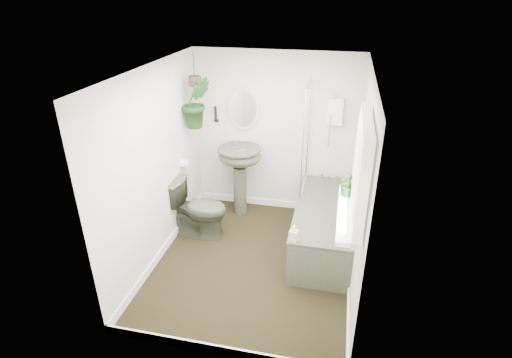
# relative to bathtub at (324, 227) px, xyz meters

# --- Properties ---
(floor) EXTENTS (2.30, 2.80, 0.02)m
(floor) POSITION_rel_bathtub_xyz_m (-0.80, -0.50, -0.30)
(floor) COLOR black
(floor) RESTS_ON ground
(ceiling) EXTENTS (2.30, 2.80, 0.02)m
(ceiling) POSITION_rel_bathtub_xyz_m (-0.80, -0.50, 2.02)
(ceiling) COLOR white
(ceiling) RESTS_ON ground
(wall_back) EXTENTS (2.30, 0.02, 2.30)m
(wall_back) POSITION_rel_bathtub_xyz_m (-0.80, 0.91, 0.86)
(wall_back) COLOR beige
(wall_back) RESTS_ON ground
(wall_front) EXTENTS (2.30, 0.02, 2.30)m
(wall_front) POSITION_rel_bathtub_xyz_m (-0.80, -1.91, 0.86)
(wall_front) COLOR beige
(wall_front) RESTS_ON ground
(wall_left) EXTENTS (0.02, 2.80, 2.30)m
(wall_left) POSITION_rel_bathtub_xyz_m (-1.96, -0.50, 0.86)
(wall_left) COLOR beige
(wall_left) RESTS_ON ground
(wall_right) EXTENTS (0.02, 2.80, 2.30)m
(wall_right) POSITION_rel_bathtub_xyz_m (0.36, -0.50, 0.86)
(wall_right) COLOR beige
(wall_right) RESTS_ON ground
(skirting) EXTENTS (2.30, 2.80, 0.10)m
(skirting) POSITION_rel_bathtub_xyz_m (-0.80, -0.50, -0.24)
(skirting) COLOR white
(skirting) RESTS_ON floor
(bathtub) EXTENTS (0.72, 1.72, 0.58)m
(bathtub) POSITION_rel_bathtub_xyz_m (0.00, 0.00, 0.00)
(bathtub) COLOR #3D4131
(bathtub) RESTS_ON floor
(bath_screen) EXTENTS (0.04, 0.72, 1.40)m
(bath_screen) POSITION_rel_bathtub_xyz_m (-0.33, 0.49, 0.99)
(bath_screen) COLOR silver
(bath_screen) RESTS_ON bathtub
(shower_box) EXTENTS (0.20, 0.10, 0.35)m
(shower_box) POSITION_rel_bathtub_xyz_m (0.00, 0.84, 1.26)
(shower_box) COLOR white
(shower_box) RESTS_ON wall_back
(oval_mirror) EXTENTS (0.46, 0.03, 0.62)m
(oval_mirror) POSITION_rel_bathtub_xyz_m (-1.25, 0.87, 1.21)
(oval_mirror) COLOR beige
(oval_mirror) RESTS_ON wall_back
(wall_sconce) EXTENTS (0.04, 0.04, 0.22)m
(wall_sconce) POSITION_rel_bathtub_xyz_m (-1.65, 0.86, 1.11)
(wall_sconce) COLOR black
(wall_sconce) RESTS_ON wall_back
(toilet_roll_holder) EXTENTS (0.11, 0.11, 0.11)m
(toilet_roll_holder) POSITION_rel_bathtub_xyz_m (-1.90, 0.20, 0.61)
(toilet_roll_holder) COLOR white
(toilet_roll_holder) RESTS_ON wall_left
(window_recess) EXTENTS (0.08, 1.00, 0.90)m
(window_recess) POSITION_rel_bathtub_xyz_m (0.29, -1.20, 1.36)
(window_recess) COLOR white
(window_recess) RESTS_ON wall_right
(window_sill) EXTENTS (0.18, 1.00, 0.04)m
(window_sill) POSITION_rel_bathtub_xyz_m (0.22, -1.20, 0.94)
(window_sill) COLOR white
(window_sill) RESTS_ON wall_right
(window_blinds) EXTENTS (0.01, 0.86, 0.76)m
(window_blinds) POSITION_rel_bathtub_xyz_m (0.24, -1.20, 1.36)
(window_blinds) COLOR white
(window_blinds) RESTS_ON wall_right
(toilet) EXTENTS (0.79, 0.48, 0.79)m
(toilet) POSITION_rel_bathtub_xyz_m (-1.65, -0.06, 0.10)
(toilet) COLOR #3D4131
(toilet) RESTS_ON floor
(pedestal_sink) EXTENTS (0.64, 0.56, 1.02)m
(pedestal_sink) POSITION_rel_bathtub_xyz_m (-1.25, 0.61, 0.22)
(pedestal_sink) COLOR #3D4131
(pedestal_sink) RESTS_ON floor
(sill_plant) EXTENTS (0.27, 0.26, 0.24)m
(sill_plant) POSITION_rel_bathtub_xyz_m (0.22, -0.90, 1.08)
(sill_plant) COLOR black
(sill_plant) RESTS_ON window_sill
(hanging_plant) EXTENTS (0.47, 0.44, 0.68)m
(hanging_plant) POSITION_rel_bathtub_xyz_m (-1.77, 0.45, 1.38)
(hanging_plant) COLOR black
(hanging_plant) RESTS_ON ceiling
(soap_bottle) EXTENTS (0.10, 0.11, 0.19)m
(soap_bottle) POSITION_rel_bathtub_xyz_m (-0.29, -0.79, 0.38)
(soap_bottle) COLOR #2A2828
(soap_bottle) RESTS_ON bathtub
(hanging_pot) EXTENTS (0.16, 0.16, 0.12)m
(hanging_pot) POSITION_rel_bathtub_xyz_m (-1.77, 0.45, 1.66)
(hanging_pot) COLOR #442D25
(hanging_pot) RESTS_ON ceiling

